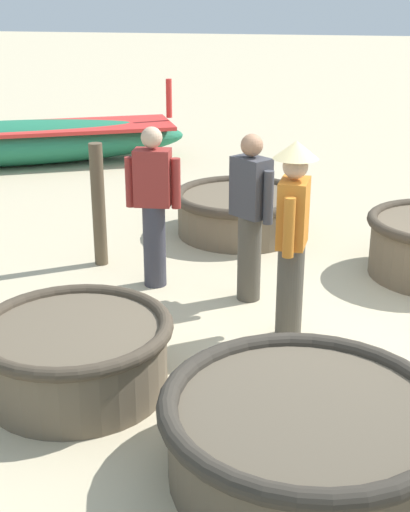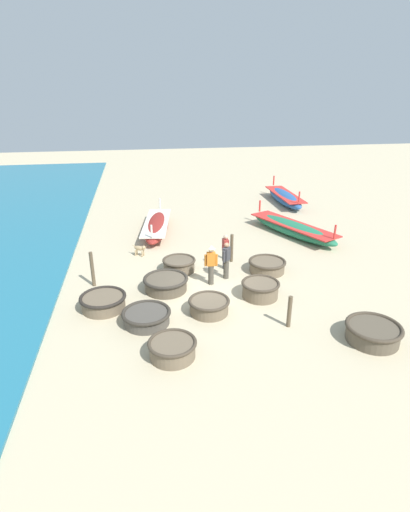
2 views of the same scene
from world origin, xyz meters
name	(u,v)px [view 2 (image 2 of 2)]	position (x,y,z in m)	size (l,w,h in m)	color
ground_plane	(205,290)	(0.00, 0.00, 0.00)	(80.00, 80.00, 0.00)	#C6B793
coracle_far_left	(260,289)	(1.97, -0.91, 0.34)	(1.44, 1.44, 0.62)	brown
coracle_far_right	(146,316)	(-2.31, -2.06, 0.26)	(1.65, 1.65, 0.47)	#4C473F
coracle_tilted	(172,348)	(-1.62, -4.01, 0.29)	(1.45, 1.45, 0.54)	brown
coracle_upturned	(179,264)	(-0.79, 1.92, 0.30)	(1.43, 1.43, 0.55)	brown
coracle_weathered	(166,283)	(-1.49, 0.24, 0.30)	(1.75, 1.75, 0.54)	brown
coracle_nearest	(373,332)	(4.58, -4.23, 0.31)	(1.72, 1.72, 0.57)	brown
coracle_front_right	(267,265)	(2.91, 1.23, 0.28)	(1.60, 1.60, 0.52)	brown
coracle_front_left	(209,305)	(-0.13, -1.73, 0.28)	(1.45, 1.45, 0.52)	brown
coracle_beside_post	(103,301)	(-3.79, -0.84, 0.29)	(1.65, 1.65, 0.53)	brown
long_boat_ochre_hull	(285,198)	(7.50, 11.73, 0.40)	(1.25, 5.34, 1.40)	#285693
long_boat_blue_hull	(157,226)	(-1.47, 7.16, 0.36)	(1.97, 5.56, 1.23)	maroon
long_boat_red_hull	(293,228)	(5.68, 5.46, 0.38)	(3.56, 5.87, 1.31)	#237551
fisherman_crouching	(225,251)	(1.21, 1.84, 0.84)	(0.24, 0.53, 1.57)	#383842
fisherman_standing_right	(226,260)	(1.04, 0.89, 0.84)	(0.38, 0.44, 1.57)	#4C473D
fisherman_standing_left	(211,262)	(0.33, 0.46, 0.96)	(0.53, 0.36, 1.67)	#4C473D
dog	(140,249)	(-2.42, 3.87, 0.37)	(0.61, 0.44, 0.55)	tan
mooring_post_inland	(92,269)	(-4.29, 1.08, 0.72)	(0.14, 0.14, 1.44)	brown
mooring_post_mid_beach	(232,248)	(1.66, 2.54, 0.65)	(0.14, 0.14, 1.30)	brown
mooring_post_shoreline	(289,312)	(2.30, -3.03, 0.56)	(0.14, 0.14, 1.12)	brown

